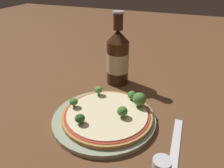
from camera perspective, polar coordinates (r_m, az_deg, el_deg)
ground_plane at (r=0.56m, az=-3.26°, el=-9.62°), size 3.00×3.00×0.00m
plate at (r=0.56m, az=-2.07°, el=-9.03°), size 0.26×0.26×0.01m
pizza at (r=0.55m, az=-1.29°, el=-8.04°), size 0.23×0.23×0.01m
broccoli_floret_0 at (r=0.51m, az=-8.38°, el=-8.90°), size 0.02×0.02×0.02m
broccoli_floret_1 at (r=0.56m, az=-10.21°, el=-4.84°), size 0.02×0.02×0.02m
broccoli_floret_2 at (r=0.56m, az=7.18°, el=-3.92°), size 0.04×0.04×0.04m
broccoli_floret_3 at (r=0.52m, az=2.71°, el=-7.12°), size 0.03×0.03×0.03m
broccoli_floret_4 at (r=0.59m, az=5.26°, el=-2.87°), size 0.02×0.02×0.02m
broccoli_floret_5 at (r=0.61m, az=-3.52°, el=-1.56°), size 0.02×0.02×0.03m
beer_bottle at (r=0.70m, az=1.51°, el=6.98°), size 0.07×0.07×0.23m
fork at (r=0.52m, az=16.40°, el=-14.21°), size 0.02×0.17×0.00m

